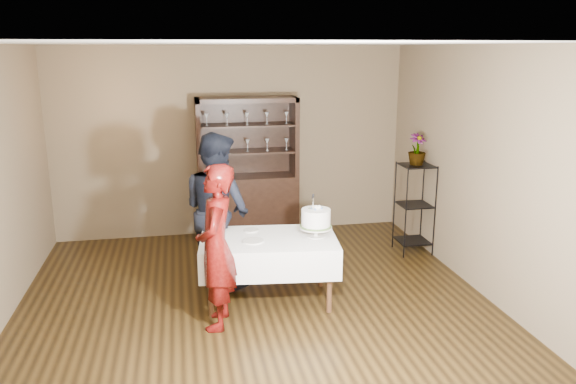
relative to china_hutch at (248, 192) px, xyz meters
name	(u,v)px	position (x,y,z in m)	size (l,w,h in m)	color
floor	(256,304)	(-0.20, -2.25, -0.66)	(5.00, 5.00, 0.00)	black
ceiling	(252,43)	(-0.20, -2.25, 2.04)	(5.00, 5.00, 0.00)	silver
back_wall	(231,142)	(-0.20, 0.25, 0.69)	(5.00, 0.02, 2.70)	brown
wall_right	(481,171)	(2.30, -2.25, 0.69)	(0.02, 5.00, 2.70)	brown
china_hutch	(248,192)	(0.00, 0.00, 0.00)	(1.40, 0.48, 2.00)	black
plant_etagere	(414,205)	(2.08, -1.05, -0.01)	(0.42, 0.42, 1.20)	black
cake_table	(269,253)	(-0.05, -2.17, -0.12)	(1.52, 1.04, 0.71)	silver
woman	(216,247)	(-0.63, -2.62, 0.15)	(0.59, 0.39, 1.62)	#3B0506
man	(217,210)	(-0.55, -1.58, 0.22)	(0.86, 0.67, 1.77)	black
cake	(316,219)	(0.45, -2.23, 0.24)	(0.40, 0.40, 0.48)	beige
plate_near	(253,241)	(-0.23, -2.26, 0.06)	(0.22, 0.22, 0.01)	beige
plate_far	(251,230)	(-0.20, -1.91, 0.06)	(0.17, 0.17, 0.01)	beige
potted_plant	(417,149)	(2.07, -1.06, 0.73)	(0.23, 0.23, 0.41)	#4A6932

